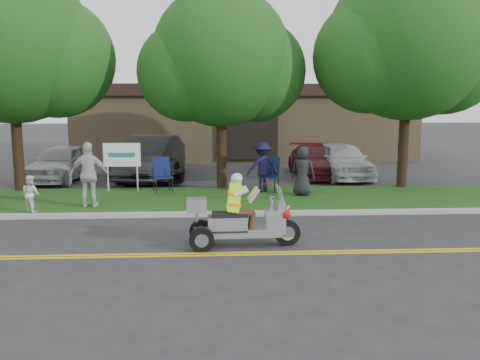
{
  "coord_description": "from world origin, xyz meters",
  "views": [
    {
      "loc": [
        0.16,
        -10.75,
        3.2
      ],
      "look_at": [
        0.87,
        2.0,
        1.18
      ],
      "focal_mm": 38.0,
      "sensor_mm": 36.0,
      "label": 1
    }
  ],
  "objects": [
    {
      "name": "spectator_adult_right",
      "position": [
        -3.4,
        4.02,
        1.05
      ],
      "size": [
        1.12,
        0.49,
        1.9
      ],
      "primitive_type": "imported",
      "rotation": [
        0.0,
        0.0,
        3.12
      ],
      "color": "beige",
      "rests_on": "grass_verge"
    },
    {
      "name": "parked_car_far_left",
      "position": [
        -5.85,
        9.66,
        0.72
      ],
      "size": [
        2.11,
        4.37,
        1.44
      ],
      "primitive_type": "imported",
      "rotation": [
        0.0,
        0.0,
        -0.1
      ],
      "color": "#ABADB2",
      "rests_on": "ground"
    },
    {
      "name": "business_sign",
      "position": [
        -2.9,
        6.6,
        1.26
      ],
      "size": [
        1.25,
        0.06,
        1.75
      ],
      "color": "silver",
      "rests_on": "ground"
    },
    {
      "name": "trike_scooter",
      "position": [
        0.73,
        0.06,
        0.57
      ],
      "size": [
        2.5,
        0.85,
        1.64
      ],
      "rotation": [
        0.0,
        0.0,
        0.04
      ],
      "color": "black",
      "rests_on": "ground"
    },
    {
      "name": "parked_car_far_right",
      "position": [
        5.48,
        9.66,
        0.75
      ],
      "size": [
        1.97,
        4.46,
        1.49
      ],
      "primitive_type": "imported",
      "rotation": [
        0.0,
        0.0,
        0.05
      ],
      "color": "silver",
      "rests_on": "ground"
    },
    {
      "name": "parked_car_right",
      "position": [
        4.5,
        10.3,
        0.64
      ],
      "size": [
        1.82,
        4.43,
        1.28
      ],
      "primitive_type": "imported",
      "rotation": [
        0.0,
        0.0,
        0.0
      ],
      "color": "#561419",
      "rests_on": "ground"
    },
    {
      "name": "parked_car_left",
      "position": [
        -2.38,
        10.08,
        0.87
      ],
      "size": [
        2.63,
        5.52,
        1.75
      ],
      "primitive_type": "imported",
      "rotation": [
        0.0,
        0.0,
        -0.15
      ],
      "color": "#272729",
      "rests_on": "ground"
    },
    {
      "name": "lawn_chair_b",
      "position": [
        -1.55,
        6.46,
        0.76
      ],
      "size": [
        0.77,
        0.79,
        1.16
      ],
      "rotation": [
        0.0,
        0.0,
        0.3
      ],
      "color": "black",
      "rests_on": "grass_verge"
    },
    {
      "name": "centerline_far",
      "position": [
        0.0,
        -0.42,
        0.01
      ],
      "size": [
        60.0,
        0.1,
        0.01
      ],
      "primitive_type": "cube",
      "color": "gold",
      "rests_on": "ground"
    },
    {
      "name": "parked_car_mid",
      "position": [
        -2.5,
        9.71,
        0.67
      ],
      "size": [
        3.69,
        5.26,
        1.33
      ],
      "primitive_type": "imported",
      "rotation": [
        0.0,
        0.0,
        0.34
      ],
      "color": "black",
      "rests_on": "ground"
    },
    {
      "name": "spectator_chair_b",
      "position": [
        3.11,
        5.48,
        0.92
      ],
      "size": [
        0.93,
        0.79,
        1.62
      ],
      "primitive_type": "imported",
      "rotation": [
        0.0,
        0.0,
        2.72
      ],
      "color": "black",
      "rests_on": "grass_verge"
    },
    {
      "name": "tree_mid",
      "position": [
        0.55,
        7.23,
        4.43
      ],
      "size": [
        5.88,
        4.8,
        7.05
      ],
      "color": "#332114",
      "rests_on": "ground"
    },
    {
      "name": "centerline_near",
      "position": [
        0.0,
        -0.58,
        0.01
      ],
      "size": [
        60.0,
        0.1,
        0.01
      ],
      "primitive_type": "cube",
      "color": "gold",
      "rests_on": "ground"
    },
    {
      "name": "tree_right",
      "position": [
        7.06,
        7.03,
        5.03
      ],
      "size": [
        6.86,
        5.6,
        8.07
      ],
      "color": "#332114",
      "rests_on": "ground"
    },
    {
      "name": "curb",
      "position": [
        0.0,
        3.05,
        0.06
      ],
      "size": [
        60.0,
        0.25,
        0.12
      ],
      "primitive_type": "cube",
      "color": "#A8A89E",
      "rests_on": "ground"
    },
    {
      "name": "commercial_building",
      "position": [
        2.0,
        18.98,
        2.01
      ],
      "size": [
        18.0,
        8.2,
        4.0
      ],
      "color": "#9E7F5B",
      "rests_on": "ground"
    },
    {
      "name": "grass_verge",
      "position": [
        0.0,
        5.2,
        0.06
      ],
      "size": [
        60.0,
        4.0,
        0.1
      ],
      "primitive_type": "cube",
      "color": "#124311",
      "rests_on": "ground"
    },
    {
      "name": "spectator_chair_a",
      "position": [
        1.87,
        6.22,
        0.96
      ],
      "size": [
        1.22,
        0.88,
        1.7
      ],
      "primitive_type": "imported",
      "rotation": [
        0.0,
        0.0,
        3.39
      ],
      "color": "#151438",
      "rests_on": "grass_verge"
    },
    {
      "name": "lawn_chair_a",
      "position": [
        2.16,
        6.41,
        0.75
      ],
      "size": [
        0.79,
        0.81,
        1.15
      ],
      "rotation": [
        0.0,
        0.0,
        -0.38
      ],
      "color": "black",
      "rests_on": "grass_verge"
    },
    {
      "name": "ground",
      "position": [
        0.0,
        0.0,
        0.0
      ],
      "size": [
        120.0,
        120.0,
        0.0
      ],
      "primitive_type": "plane",
      "color": "#28282B",
      "rests_on": "ground"
    },
    {
      "name": "tree_left",
      "position": [
        -6.44,
        7.03,
        4.85
      ],
      "size": [
        6.62,
        5.4,
        7.78
      ],
      "color": "#332114",
      "rests_on": "ground"
    },
    {
      "name": "child_right",
      "position": [
        -4.88,
        3.4,
        0.62
      ],
      "size": [
        0.63,
        0.6,
        1.03
      ],
      "primitive_type": "imported",
      "rotation": [
        0.0,
        0.0,
        2.57
      ],
      "color": "white",
      "rests_on": "grass_verge"
    }
  ]
}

